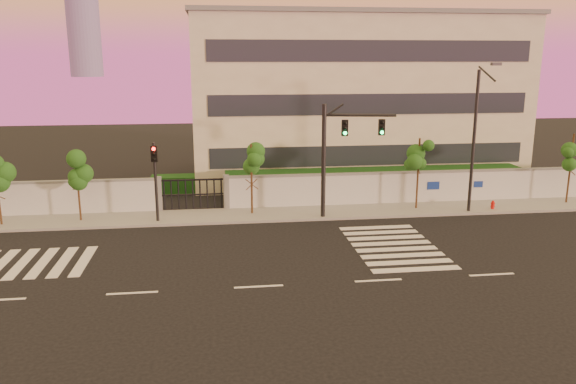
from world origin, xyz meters
The scene contains 14 objects.
ground centered at (0.00, 0.00, 0.00)m, with size 120.00×120.00×0.00m, color black.
sidewalk centered at (0.00, 10.50, 0.07)m, with size 60.00×3.00×0.15m, color gray.
perimeter_wall centered at (0.10, 12.00, 1.07)m, with size 60.00×0.36×2.20m.
hedge_row centered at (1.17, 14.74, 0.82)m, with size 41.00×4.25×1.80m.
institutional_building centered at (9.00, 21.99, 6.16)m, with size 24.40×12.40×12.25m.
road_markings centered at (-1.58, 3.76, 0.01)m, with size 57.00×7.62×0.02m.
street_tree_c centered at (-9.20, 10.43, 2.91)m, with size 1.35×1.07×3.95m.
street_tree_d centered at (0.48, 10.65, 3.12)m, with size 1.52×1.21×4.23m.
street_tree_e centered at (10.46, 10.51, 3.25)m, with size 1.39×1.11×4.42m.
street_tree_f centered at (20.38, 10.63, 3.32)m, with size 1.43×1.14×4.50m.
traffic_signal_main centered at (5.28, 9.40, 4.15)m, with size 4.14×0.88×6.57m.
traffic_signal_secondary centered at (-4.90, 9.68, 2.90)m, with size 0.36×0.34×4.57m.
streetlight_east centered at (13.32, 9.29, 4.76)m, with size 0.53×2.12×8.80m.
fire_hydrant centered at (14.96, 9.70, 0.33)m, with size 0.26×0.25×0.67m.
Camera 1 is at (-1.56, -21.20, 9.02)m, focal length 35.00 mm.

